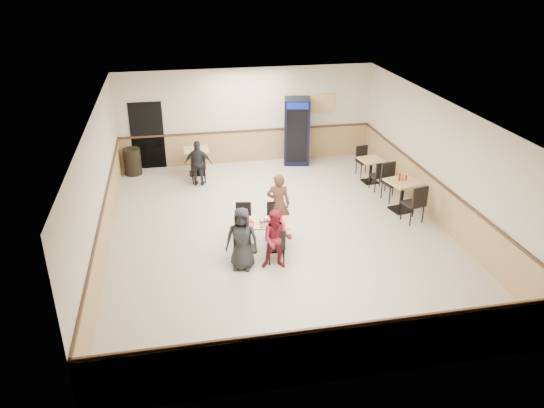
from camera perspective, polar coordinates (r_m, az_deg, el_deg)
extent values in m
plane|color=beige|center=(12.80, 0.80, -3.05)|extent=(10.00, 10.00, 0.00)
plane|color=silver|center=(11.69, 0.88, 10.02)|extent=(10.00, 10.00, 0.00)
plane|color=beige|center=(16.83, -2.70, 9.43)|extent=(8.00, 0.00, 8.00)
plane|color=beige|center=(7.91, 8.40, -10.24)|extent=(8.00, 0.00, 8.00)
plane|color=beige|center=(12.05, -18.13, 1.66)|extent=(0.00, 10.00, 10.00)
plane|color=beige|center=(13.52, 17.72, 4.25)|extent=(0.00, 10.00, 10.00)
cube|color=tan|center=(17.12, -2.63, 6.20)|extent=(7.98, 0.03, 1.00)
cube|color=tan|center=(13.88, 17.13, 0.39)|extent=(0.03, 9.98, 1.00)
cube|color=#472B19|center=(16.94, -2.65, 7.88)|extent=(7.98, 0.04, 0.06)
cube|color=black|center=(16.80, -13.25, 7.15)|extent=(1.00, 0.02, 2.10)
cube|color=orange|center=(17.22, 5.36, 10.75)|extent=(0.85, 0.02, 0.60)
cube|color=black|center=(12.09, -2.66, -4.80)|extent=(0.47, 0.47, 0.04)
cylinder|color=black|center=(11.93, -2.69, -3.43)|extent=(0.08, 0.08, 0.62)
cube|color=tan|center=(11.78, -2.72, -2.07)|extent=(0.74, 0.74, 0.04)
cube|color=black|center=(12.09, 0.38, -4.76)|extent=(0.47, 0.47, 0.04)
cylinder|color=black|center=(11.93, 0.39, -3.39)|extent=(0.08, 0.08, 0.62)
cube|color=tan|center=(11.79, 0.39, -2.03)|extent=(0.74, 0.74, 0.04)
imported|color=black|center=(11.08, -3.25, -3.76)|extent=(0.78, 0.63, 1.40)
imported|color=maroon|center=(11.10, 0.53, -3.83)|extent=(0.73, 0.62, 1.34)
imported|color=brown|center=(12.44, 0.69, 0.01)|extent=(0.63, 0.50, 1.53)
imported|color=black|center=(15.34, -7.92, 4.35)|extent=(0.83, 0.48, 1.33)
cube|color=red|center=(11.87, 0.15, -1.67)|extent=(0.45, 0.36, 0.02)
cube|color=red|center=(11.67, -2.95, -2.19)|extent=(0.45, 0.36, 0.02)
cube|color=red|center=(11.65, 0.41, -2.21)|extent=(0.45, 0.36, 0.02)
cylinder|color=white|center=(11.68, -3.18, -2.22)|extent=(0.21, 0.21, 0.01)
cube|color=#B27C45|center=(11.67, -3.18, -2.17)|extent=(0.26, 0.20, 0.02)
cylinder|color=white|center=(11.70, 0.85, -2.13)|extent=(0.21, 0.21, 0.01)
cube|color=#B27C45|center=(11.69, 0.85, -2.08)|extent=(0.28, 0.26, 0.02)
cylinder|color=white|center=(11.90, 0.15, -1.63)|extent=(0.21, 0.21, 0.01)
cube|color=#B27C45|center=(11.89, 0.15, -1.58)|extent=(0.28, 0.24, 0.02)
cylinder|color=white|center=(11.61, -0.70, -2.36)|extent=(0.21, 0.21, 0.01)
cube|color=#B27C45|center=(11.60, -0.71, -2.30)|extent=(0.25, 0.17, 0.02)
cylinder|color=white|center=(11.84, -3.60, -1.60)|extent=(0.07, 0.07, 0.09)
cylinder|color=white|center=(11.55, -3.42, -2.31)|extent=(0.07, 0.07, 0.09)
cylinder|color=white|center=(11.52, -2.52, -2.36)|extent=(0.07, 0.07, 0.09)
cylinder|color=white|center=(11.79, -2.28, -1.68)|extent=(0.07, 0.07, 0.09)
cylinder|color=silver|center=(11.74, -0.63, -1.70)|extent=(0.07, 0.07, 0.12)
ellipsoid|color=silver|center=(11.73, -1.08, -1.80)|extent=(0.14, 0.14, 0.09)
cube|color=black|center=(14.29, 13.64, -0.56)|extent=(0.60, 0.60, 0.04)
cylinder|color=black|center=(14.13, 13.80, 0.88)|extent=(0.10, 0.10, 0.75)
cube|color=tan|center=(13.98, 13.96, 2.32)|extent=(0.93, 0.93, 0.04)
cube|color=black|center=(15.90, 10.46, 2.41)|extent=(0.48, 0.48, 0.04)
cylinder|color=black|center=(15.77, 10.56, 3.56)|extent=(0.09, 0.09, 0.65)
cube|color=tan|center=(15.65, 10.65, 4.69)|extent=(0.75, 0.75, 0.04)
cylinder|color=red|center=(13.94, 13.55, 2.83)|extent=(0.06, 0.06, 0.20)
cylinder|color=#B67718|center=(13.98, 13.88, 2.80)|extent=(0.06, 0.06, 0.17)
cylinder|color=red|center=(14.02, 14.21, 2.77)|extent=(0.05, 0.05, 0.14)
cube|color=black|center=(16.40, -8.00, 3.32)|extent=(0.47, 0.47, 0.04)
cylinder|color=black|center=(16.27, -8.08, 4.55)|extent=(0.09, 0.09, 0.71)
cube|color=tan|center=(16.14, -8.16, 5.77)|extent=(0.74, 0.74, 0.04)
cube|color=black|center=(16.87, 2.68, 7.84)|extent=(0.94, 0.92, 2.09)
cube|color=black|center=(16.51, 2.71, 7.25)|extent=(0.63, 0.15, 1.65)
cube|color=navy|center=(16.23, 2.78, 10.49)|extent=(0.65, 0.16, 0.20)
cylinder|color=black|center=(16.63, -14.77, 4.45)|extent=(0.52, 0.52, 0.81)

